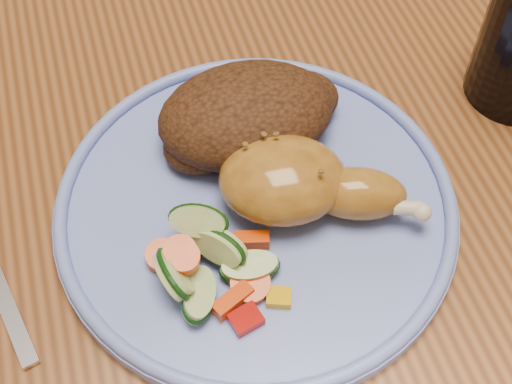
{
  "coord_description": "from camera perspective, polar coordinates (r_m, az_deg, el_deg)",
  "views": [
    {
      "loc": [
        -0.18,
        -0.39,
        1.2
      ],
      "look_at": [
        -0.09,
        -0.1,
        0.78
      ],
      "focal_mm": 50.0,
      "sensor_mm": 36.0,
      "label": 1
    }
  ],
  "objects": [
    {
      "name": "vegetable_pile",
      "position": [
        0.48,
        -3.99,
        -5.61
      ],
      "size": [
        0.09,
        0.1,
        0.05
      ],
      "color": "#A50A05",
      "rests_on": "plate"
    },
    {
      "name": "plate",
      "position": [
        0.53,
        0.0,
        -1.31
      ],
      "size": [
        0.3,
        0.3,
        0.01
      ],
      "primitive_type": "cylinder",
      "color": "#6A7FD8",
      "rests_on": "dining_table"
    },
    {
      "name": "chicken_leg",
      "position": [
        0.51,
        3.61,
        0.72
      ],
      "size": [
        0.15,
        0.1,
        0.05
      ],
      "color": "#AA7023",
      "rests_on": "plate"
    },
    {
      "name": "plate_rim",
      "position": [
        0.52,
        0.0,
        -0.63
      ],
      "size": [
        0.3,
        0.3,
        0.01
      ],
      "primitive_type": "torus",
      "color": "#6A7FD8",
      "rests_on": "plate"
    },
    {
      "name": "dining_table",
      "position": [
        0.68,
        5.02,
        3.36
      ],
      "size": [
        0.9,
        1.4,
        0.75
      ],
      "color": "brown",
      "rests_on": "ground"
    },
    {
      "name": "rice_pilaf",
      "position": [
        0.55,
        -0.53,
        6.16
      ],
      "size": [
        0.15,
        0.1,
        0.06
      ],
      "color": "#402210",
      "rests_on": "plate"
    }
  ]
}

